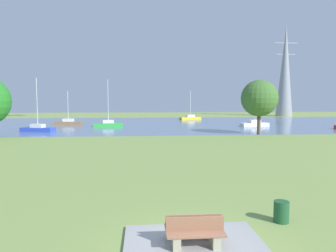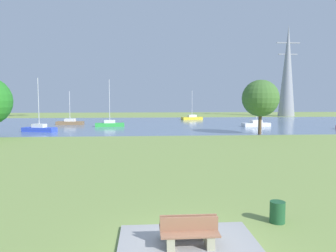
# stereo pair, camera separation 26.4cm
# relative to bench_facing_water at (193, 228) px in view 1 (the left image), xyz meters

# --- Properties ---
(ground_plane) EXTENTS (160.00, 160.00, 0.00)m
(ground_plane) POSITION_rel_bench_facing_water_xyz_m (0.00, 21.73, -0.47)
(ground_plane) COLOR #7F994C
(concrete_pad) EXTENTS (4.40, 3.20, 0.10)m
(concrete_pad) POSITION_rel_bench_facing_water_xyz_m (0.00, -0.27, -0.42)
(concrete_pad) COLOR #979797
(concrete_pad) RESTS_ON ground
(bench_facing_water) EXTENTS (1.80, 0.48, 0.89)m
(bench_facing_water) POSITION_rel_bench_facing_water_xyz_m (0.00, 0.00, 0.00)
(bench_facing_water) COLOR tan
(bench_facing_water) RESTS_ON concrete_pad
(bench_facing_inland) EXTENTS (1.80, 0.48, 0.89)m
(bench_facing_inland) POSITION_rel_bench_facing_water_xyz_m (0.00, -0.54, 0.00)
(bench_facing_inland) COLOR tan
(bench_facing_inland) RESTS_ON concrete_pad
(litter_bin) EXTENTS (0.56, 0.56, 0.80)m
(litter_bin) POSITION_rel_bench_facing_water_xyz_m (3.57, 1.41, -0.07)
(litter_bin) COLOR #1E512D
(litter_bin) RESTS_ON ground
(water_surface) EXTENTS (140.00, 40.00, 0.02)m
(water_surface) POSITION_rel_bench_facing_water_xyz_m (0.00, 49.73, -0.46)
(water_surface) COLOR slate
(water_surface) RESTS_ON ground
(sailboat_yellow) EXTENTS (5.03, 2.81, 6.50)m
(sailboat_yellow) POSITION_rel_bench_facing_water_xyz_m (9.30, 60.81, -0.01)
(sailboat_yellow) COLOR yellow
(sailboat_yellow) RESTS_ON water_surface
(sailboat_brown) EXTENTS (4.90, 1.84, 6.03)m
(sailboat_brown) POSITION_rel_bench_facing_water_xyz_m (-14.82, 48.39, -0.02)
(sailboat_brown) COLOR brown
(sailboat_brown) RESTS_ON water_surface
(sailboat_blue) EXTENTS (5.03, 2.81, 7.59)m
(sailboat_blue) POSITION_rel_bench_facing_water_xyz_m (-16.27, 36.11, 0.00)
(sailboat_blue) COLOR blue
(sailboat_blue) RESTS_ON water_surface
(sailboat_white) EXTENTS (4.99, 2.33, 6.37)m
(sailboat_white) POSITION_rel_bench_facing_water_xyz_m (17.46, 42.28, -0.01)
(sailboat_white) COLOR white
(sailboat_white) RESTS_ON water_surface
(sailboat_green) EXTENTS (4.93, 2.00, 7.88)m
(sailboat_green) POSITION_rel_bench_facing_water_xyz_m (-7.22, 43.87, 0.01)
(sailboat_green) COLOR green
(sailboat_green) RESTS_ON water_surface
(tree_east_far) EXTENTS (4.77, 4.77, 7.13)m
(tree_east_far) POSITION_rel_bench_facing_water_xyz_m (13.66, 30.37, 4.26)
(tree_east_far) COLOR brown
(tree_east_far) RESTS_ON ground
(electricity_pylon) EXTENTS (6.40, 4.40, 24.58)m
(electricity_pylon) POSITION_rel_bench_facing_water_xyz_m (37.14, 73.70, 11.83)
(electricity_pylon) COLOR gray
(electricity_pylon) RESTS_ON ground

